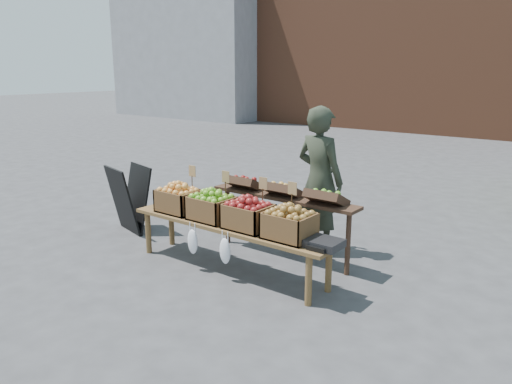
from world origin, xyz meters
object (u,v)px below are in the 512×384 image
Objects in this scene: chalkboard_sign at (129,199)px; crate_russet_pears at (212,208)px; back_table at (283,217)px; crate_green_apples at (289,226)px; vendor at (320,180)px; weighing_scale at (324,243)px; crate_golden_apples at (179,201)px; crate_red_apples at (248,217)px; display_bench at (230,247)px.

chalkboard_sign reaches higher than crate_russet_pears.
back_table is 4.20× the size of crate_green_apples.
vendor is 1.92× the size of chalkboard_sign.
chalkboard_sign is 3.35m from weighing_scale.
chalkboard_sign is at bearing 175.64° from crate_green_apples.
crate_golden_apples is (-1.07, -0.72, 0.19)m from back_table.
back_table is 1.24m from weighing_scale.
crate_russet_pears is at bearing 180.00° from crate_red_apples.
crate_golden_apples is at bearing 4.47° from chalkboard_sign.
display_bench is at bearing 180.00° from crate_green_apples.
back_table is 1.31m from crate_golden_apples.
back_table is at bearing 53.94° from crate_russet_pears.
crate_golden_apples is (-1.29, -1.22, -0.22)m from vendor.
display_bench is (2.09, -0.22, -0.20)m from chalkboard_sign.
crate_russet_pears is at bearing 67.05° from vendor.
vendor reaches higher than back_table.
crate_russet_pears reaches higher than display_bench.
crate_golden_apples is 1.47× the size of weighing_scale.
weighing_scale is at bearing 0.00° from crate_green_apples.
vendor reaches higher than crate_green_apples.
chalkboard_sign is at bearing -167.97° from back_table.
back_table is 6.18× the size of weighing_scale.
crate_russet_pears is at bearing 180.00° from crate_green_apples.
chalkboard_sign is at bearing 173.93° from display_bench.
vendor is at bearing 81.27° from crate_red_apples.
back_table is at bearing 26.48° from chalkboard_sign.
crate_green_apples is (0.82, 0.00, 0.42)m from display_bench.
display_bench is 5.40× the size of crate_red_apples.
crate_golden_apples reaches higher than weighing_scale.
weighing_scale is (1.25, 0.00, 0.33)m from display_bench.
back_table is at bearing 92.05° from crate_red_apples.
vendor is at bearing 106.57° from crate_green_apples.
vendor is 1.44m from crate_russet_pears.
crate_red_apples and crate_green_apples have the same top height.
back_table reaches higher than crate_russet_pears.
vendor reaches higher than weighing_scale.
crate_red_apples is 0.55m from crate_green_apples.
crate_green_apples reaches higher than weighing_scale.
chalkboard_sign is at bearing 29.57° from vendor.
display_bench is at bearing 180.00° from weighing_scale.
vendor reaches higher than crate_red_apples.
weighing_scale is (0.79, -1.22, -0.32)m from vendor.
chalkboard_sign is 2.39m from back_table.
weighing_scale is (0.43, 0.00, -0.10)m from crate_green_apples.
back_table is 4.20× the size of crate_russet_pears.
crate_russet_pears is at bearing 7.46° from chalkboard_sign.
crate_red_apples reaches higher than display_bench.
vendor reaches higher than crate_russet_pears.
vendor is 5.50× the size of weighing_scale.
chalkboard_sign reaches higher than crate_golden_apples.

